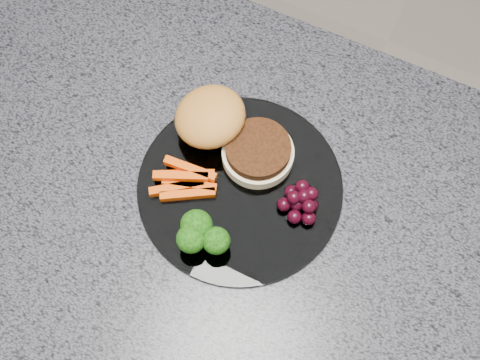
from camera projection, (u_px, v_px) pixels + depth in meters
name	position (u px, v px, depth m)	size (l,w,h in m)	color
island_cabinet	(245.00, 302.00, 1.26)	(1.20, 0.60, 0.86)	#512D1C
countertop	(247.00, 220.00, 0.85)	(1.20, 0.60, 0.04)	#464750
plate	(240.00, 187.00, 0.84)	(0.26, 0.26, 0.01)	white
burger	(227.00, 131.00, 0.85)	(0.18, 0.11, 0.05)	beige
carrot_sticks	(185.00, 181.00, 0.84)	(0.08, 0.07, 0.02)	#DB4603
broccoli	(200.00, 234.00, 0.79)	(0.07, 0.05, 0.05)	olive
grape_bunch	(301.00, 201.00, 0.82)	(0.05, 0.05, 0.03)	black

